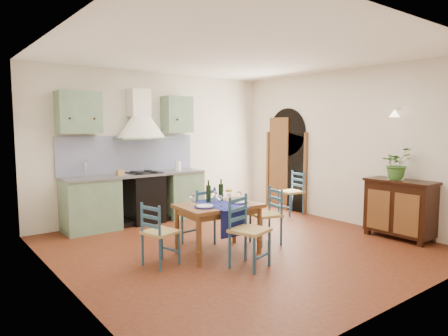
{
  "coord_description": "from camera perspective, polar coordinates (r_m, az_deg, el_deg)",
  "views": [
    {
      "loc": [
        -3.73,
        -4.46,
        1.78
      ],
      "look_at": [
        -0.05,
        0.3,
        1.14
      ],
      "focal_mm": 32.0,
      "sensor_mm": 36.0,
      "label": 1
    }
  ],
  "objects": [
    {
      "name": "potted_plant",
      "position": [
        6.83,
        23.43,
        0.58
      ],
      "size": [
        0.51,
        0.46,
        0.51
      ],
      "primitive_type": "imported",
      "rotation": [
        0.0,
        0.0,
        -0.15
      ],
      "color": "#366927",
      "rests_on": "sideboard"
    },
    {
      "name": "dining_table",
      "position": [
        5.55,
        -0.76,
        -5.99
      ],
      "size": [
        1.15,
        0.88,
        1.02
      ],
      "color": "brown",
      "rests_on": "ground"
    },
    {
      "name": "back_wall",
      "position": [
        7.53,
        -11.86,
        0.34
      ],
      "size": [
        5.0,
        0.96,
        2.8
      ],
      "color": "beige",
      "rests_on": "ground"
    },
    {
      "name": "chair_right",
      "position": [
        6.1,
        6.22,
        -6.67
      ],
      "size": [
        0.48,
        0.48,
        0.85
      ],
      "color": "navy",
      "rests_on": "ground"
    },
    {
      "name": "chair_far",
      "position": [
        6.02,
        -3.49,
        -6.76
      ],
      "size": [
        0.45,
        0.45,
        0.87
      ],
      "color": "navy",
      "rests_on": "ground"
    },
    {
      "name": "ceiling",
      "position": [
        5.9,
        2.26,
        16.04
      ],
      "size": [
        5.0,
        5.0,
        0.01
      ],
      "primitive_type": "cube",
      "color": "white",
      "rests_on": "back_wall"
    },
    {
      "name": "chair_spare",
      "position": [
        8.19,
        9.71,
        -3.41
      ],
      "size": [
        0.45,
        0.45,
        0.87
      ],
      "color": "navy",
      "rests_on": "ground"
    },
    {
      "name": "sideboard",
      "position": [
        6.91,
        23.81,
        -5.08
      ],
      "size": [
        0.5,
        1.05,
        0.94
      ],
      "color": "black",
      "rests_on": "ground"
    },
    {
      "name": "chair_left",
      "position": [
        5.19,
        -9.27,
        -9.18
      ],
      "size": [
        0.46,
        0.46,
        0.82
      ],
      "color": "navy",
      "rests_on": "ground"
    },
    {
      "name": "left_wall",
      "position": [
        4.64,
        -22.22,
        0.92
      ],
      "size": [
        0.04,
        5.0,
        2.8
      ],
      "primitive_type": "cube",
      "color": "beige",
      "rests_on": "ground"
    },
    {
      "name": "chair_near",
      "position": [
        5.09,
        3.4,
        -8.92
      ],
      "size": [
        0.52,
        0.52,
        0.9
      ],
      "color": "navy",
      "rests_on": "ground"
    },
    {
      "name": "floor",
      "position": [
        6.08,
        2.15,
        -10.98
      ],
      "size": [
        5.0,
        5.0,
        0.0
      ],
      "primitive_type": "plane",
      "color": "#461B0F",
      "rests_on": "ground"
    },
    {
      "name": "right_wall",
      "position": [
        7.83,
        15.01,
        2.59
      ],
      "size": [
        0.26,
        5.0,
        2.8
      ],
      "color": "beige",
      "rests_on": "ground"
    }
  ]
}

